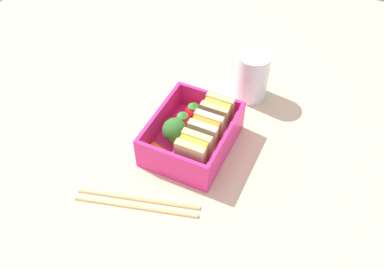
% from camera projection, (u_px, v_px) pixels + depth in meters
% --- Properties ---
extents(ground_plane, '(1.20, 1.20, 0.02)m').
position_uv_depth(ground_plane, '(192.00, 150.00, 0.71)').
color(ground_plane, beige).
extents(bento_tray, '(0.15, 0.12, 0.01)m').
position_uv_depth(bento_tray, '(192.00, 143.00, 0.70)').
color(bento_tray, '#EC2A82').
rests_on(bento_tray, ground_plane).
extents(bento_rim, '(0.15, 0.12, 0.05)m').
position_uv_depth(bento_rim, '(192.00, 131.00, 0.67)').
color(bento_rim, '#EC2A82').
rests_on(bento_rim, bento_tray).
extents(sandwich_left, '(0.04, 0.05, 0.06)m').
position_uv_depth(sandwich_left, '(217.00, 115.00, 0.69)').
color(sandwich_left, tan).
rests_on(sandwich_left, bento_tray).
extents(sandwich_center_left, '(0.04, 0.05, 0.06)m').
position_uv_depth(sandwich_center_left, '(206.00, 133.00, 0.66)').
color(sandwich_center_left, beige).
rests_on(sandwich_center_left, bento_tray).
extents(sandwich_center, '(0.04, 0.05, 0.06)m').
position_uv_depth(sandwich_center, '(193.00, 153.00, 0.64)').
color(sandwich_center, '#D9B77D').
rests_on(sandwich_center, bento_tray).
extents(strawberry_left, '(0.03, 0.03, 0.04)m').
position_uv_depth(strawberry_left, '(193.00, 112.00, 0.71)').
color(strawberry_left, red).
rests_on(strawberry_left, bento_tray).
extents(strawberry_far_left, '(0.03, 0.03, 0.04)m').
position_uv_depth(strawberry_far_left, '(183.00, 122.00, 0.70)').
color(strawberry_far_left, red).
rests_on(strawberry_far_left, bento_tray).
extents(broccoli_floret, '(0.04, 0.04, 0.05)m').
position_uv_depth(broccoli_floret, '(175.00, 131.00, 0.66)').
color(broccoli_floret, '#98CD6F').
rests_on(broccoli_floret, bento_tray).
extents(carrot_stick_far_left, '(0.03, 0.05, 0.01)m').
position_uv_depth(carrot_stick_far_left, '(164.00, 153.00, 0.66)').
color(carrot_stick_far_left, orange).
rests_on(carrot_stick_far_left, bento_tray).
extents(chopstick_pair, '(0.07, 0.18, 0.01)m').
position_uv_depth(chopstick_pair, '(137.00, 202.00, 0.62)').
color(chopstick_pair, tan).
rests_on(chopstick_pair, ground_plane).
extents(drinking_glass, '(0.06, 0.06, 0.09)m').
position_uv_depth(drinking_glass, '(252.00, 76.00, 0.75)').
color(drinking_glass, white).
rests_on(drinking_glass, ground_plane).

